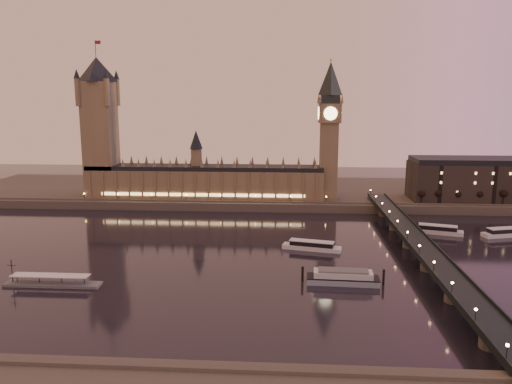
% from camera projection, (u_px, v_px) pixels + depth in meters
% --- Properties ---
extents(ground, '(700.00, 700.00, 0.00)m').
position_uv_depth(ground, '(242.00, 254.00, 265.05)').
color(ground, black).
rests_on(ground, ground).
extents(far_embankment, '(560.00, 130.00, 6.00)m').
position_uv_depth(far_embankment, '(295.00, 192.00, 424.35)').
color(far_embankment, '#423D35').
rests_on(far_embankment, ground).
extents(palace_of_westminster, '(180.00, 26.62, 52.00)m').
position_uv_depth(palace_of_westminster, '(204.00, 178.00, 382.30)').
color(palace_of_westminster, brown).
rests_on(palace_of_westminster, ground).
extents(victoria_tower, '(31.68, 31.68, 118.00)m').
position_uv_depth(victoria_tower, '(99.00, 120.00, 379.36)').
color(victoria_tower, brown).
rests_on(victoria_tower, ground).
extents(big_ben, '(17.68, 17.68, 104.00)m').
position_uv_depth(big_ben, '(329.00, 123.00, 368.37)').
color(big_ben, brown).
rests_on(big_ben, ground).
extents(westminster_bridge, '(13.20, 260.00, 15.30)m').
position_uv_depth(westminster_bridge, '(418.00, 248.00, 258.07)').
color(westminster_bridge, black).
rests_on(westminster_bridge, ground).
extents(bare_tree_0, '(5.18, 5.18, 10.53)m').
position_uv_depth(bare_tree_0, '(420.00, 193.00, 361.62)').
color(bare_tree_0, black).
rests_on(bare_tree_0, ground).
extents(bare_tree_1, '(5.18, 5.18, 10.53)m').
position_uv_depth(bare_tree_1, '(440.00, 194.00, 360.66)').
color(bare_tree_1, black).
rests_on(bare_tree_1, ground).
extents(bare_tree_2, '(5.18, 5.18, 10.53)m').
position_uv_depth(bare_tree_2, '(461.00, 194.00, 359.71)').
color(bare_tree_2, black).
rests_on(bare_tree_2, ground).
extents(bare_tree_3, '(5.18, 5.18, 10.53)m').
position_uv_depth(bare_tree_3, '(482.00, 194.00, 358.76)').
color(bare_tree_3, black).
rests_on(bare_tree_3, ground).
extents(bare_tree_4, '(5.18, 5.18, 10.53)m').
position_uv_depth(bare_tree_4, '(503.00, 194.00, 357.80)').
color(bare_tree_4, black).
rests_on(bare_tree_4, ground).
extents(cruise_boat_a, '(32.55, 14.03, 5.09)m').
position_uv_depth(cruise_boat_a, '(312.00, 246.00, 272.81)').
color(cruise_boat_a, silver).
rests_on(cruise_boat_a, ground).
extents(cruise_boat_b, '(30.35, 15.33, 5.44)m').
position_uv_depth(cruise_boat_b, '(438.00, 230.00, 305.47)').
color(cruise_boat_b, silver).
rests_on(cruise_boat_b, ground).
extents(cruise_boat_c, '(27.56, 13.81, 5.32)m').
position_uv_depth(cruise_boat_c, '(504.00, 233.00, 299.25)').
color(cruise_boat_c, silver).
rests_on(cruise_boat_c, ground).
extents(moored_barge, '(37.06, 10.46, 6.80)m').
position_uv_depth(moored_barge, '(343.00, 277.00, 223.02)').
color(moored_barge, '#8394A7').
rests_on(moored_barge, ground).
extents(pontoon_pier, '(42.90, 7.15, 11.44)m').
position_uv_depth(pontoon_pier, '(53.00, 283.00, 220.90)').
color(pontoon_pier, '#595B5E').
rests_on(pontoon_pier, ground).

